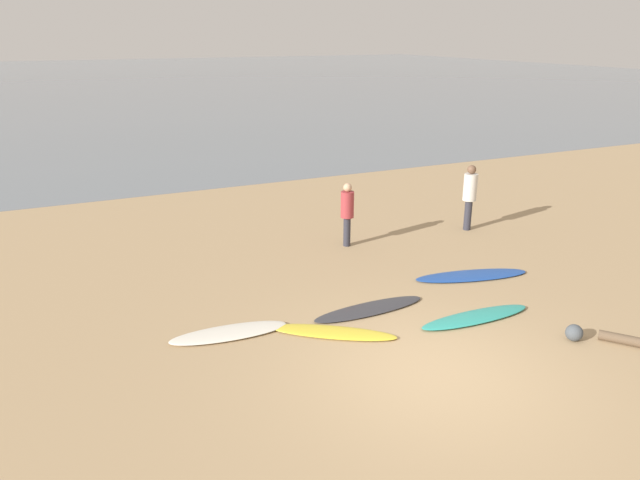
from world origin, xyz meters
The scene contains 10 objects.
ground_plane centered at (0.00, 10.00, -0.10)m, with size 120.00×120.00×0.20m, color tan.
ocean_water centered at (0.00, 62.29, 0.00)m, with size 140.00×100.00×0.01m, color slate.
surfboard_0 centered at (-2.45, 2.46, 0.04)m, with size 2.02×0.57×0.08m, color silver.
surfboard_1 centered at (-0.84, 1.75, 0.03)m, with size 2.21×0.47×0.06m, color yellow.
surfboard_2 centered at (0.18, 2.28, 0.03)m, with size 2.28×0.53×0.06m, color #333338.
surfboard_3 centered at (1.73, 1.18, 0.04)m, with size 2.26×0.49×0.08m, color teal.
surfboard_4 centered at (2.91, 2.78, 0.03)m, with size 2.47×0.60×0.06m, color #1E479E.
person_0 centered at (4.81, 5.40, 1.00)m, with size 0.34×0.34×1.70m.
person_1 centered at (1.41, 5.60, 0.91)m, with size 0.31×0.31×1.54m.
beach_rock_near centered at (2.72, -0.13, 0.14)m, with size 0.29×0.29×0.29m, color #464C51.
Camera 1 is at (-4.83, -6.40, 4.88)m, focal length 33.52 mm.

